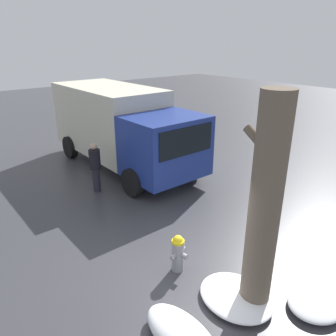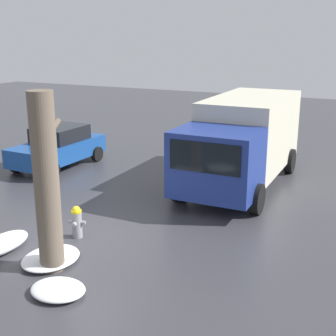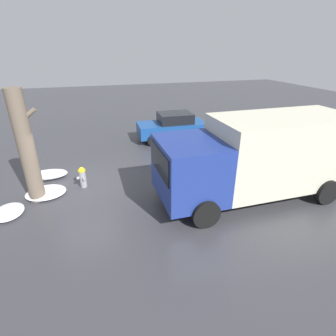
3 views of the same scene
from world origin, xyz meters
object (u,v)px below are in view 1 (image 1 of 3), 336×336
object	(u,v)px
tree_trunk	(265,208)
delivery_truck	(121,125)
fire_hydrant	(178,253)
pedestrian	(95,165)

from	to	relation	value
tree_trunk	delivery_truck	bearing A→B (deg)	-14.31
tree_trunk	delivery_truck	distance (m)	7.96
fire_hydrant	delivery_truck	world-z (taller)	delivery_truck
pedestrian	delivery_truck	bearing A→B (deg)	137.18
fire_hydrant	tree_trunk	world-z (taller)	tree_trunk
fire_hydrant	delivery_truck	size ratio (longest dim) A/B	0.12
tree_trunk	pedestrian	xyz separation A→B (m)	(6.19, -0.05, -1.10)
delivery_truck	pedestrian	distance (m)	2.55
fire_hydrant	tree_trunk	xyz separation A→B (m)	(-1.59, -0.50, 1.55)
delivery_truck	tree_trunk	bearing A→B (deg)	75.63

